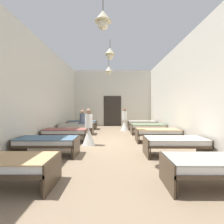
# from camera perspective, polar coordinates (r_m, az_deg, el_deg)

# --- Properties ---
(ground_plane) EXTENTS (6.75, 11.94, 0.10)m
(ground_plane) POSITION_cam_1_polar(r_m,az_deg,el_deg) (6.92, -0.11, -11.39)
(ground_plane) COLOR #8C755B
(room_shell) EXTENTS (6.55, 11.54, 4.44)m
(room_shell) POSITION_cam_1_polar(r_m,az_deg,el_deg) (8.08, -0.03, 6.79)
(room_shell) COLOR silver
(room_shell) RESTS_ON ground
(bed_left_row_0) EXTENTS (1.90, 0.84, 0.57)m
(bed_left_row_0) POSITION_cam_1_polar(r_m,az_deg,el_deg) (3.77, -34.71, -15.58)
(bed_left_row_0) COLOR #473828
(bed_left_row_0) RESTS_ON ground
(bed_right_row_0) EXTENTS (1.90, 0.84, 0.57)m
(bed_right_row_0) POSITION_cam_1_polar(r_m,az_deg,el_deg) (3.70, 33.83, -15.92)
(bed_right_row_0) COLOR #473828
(bed_right_row_0) RESTS_ON ground
(bed_left_row_1) EXTENTS (1.90, 0.84, 0.57)m
(bed_left_row_1) POSITION_cam_1_polar(r_m,az_deg,el_deg) (5.39, -22.80, -10.12)
(bed_left_row_1) COLOR #473828
(bed_left_row_1) RESTS_ON ground
(bed_right_row_1) EXTENTS (1.90, 0.84, 0.57)m
(bed_right_row_1) POSITION_cam_1_polar(r_m,az_deg,el_deg) (5.33, 22.36, -10.23)
(bed_right_row_1) COLOR #473828
(bed_right_row_1) RESTS_ON ground
(bed_left_row_2) EXTENTS (1.90, 0.84, 0.57)m
(bed_left_row_2) POSITION_cam_1_polar(r_m,az_deg,el_deg) (7.14, -16.72, -7.07)
(bed_left_row_2) COLOR #473828
(bed_left_row_2) RESTS_ON ground
(bed_right_row_2) EXTENTS (1.90, 0.84, 0.57)m
(bed_right_row_2) POSITION_cam_1_polar(r_m,az_deg,el_deg) (7.10, 16.59, -7.11)
(bed_right_row_2) COLOR #473828
(bed_right_row_2) RESTS_ON ground
(bed_left_row_3) EXTENTS (1.90, 0.84, 0.57)m
(bed_left_row_3) POSITION_cam_1_polar(r_m,az_deg,el_deg) (8.95, -13.11, -5.19)
(bed_left_row_3) COLOR #473828
(bed_left_row_3) RESTS_ON ground
(bed_right_row_3) EXTENTS (1.90, 0.84, 0.57)m
(bed_right_row_3) POSITION_cam_1_polar(r_m,az_deg,el_deg) (8.92, 13.19, -5.22)
(bed_right_row_3) COLOR #473828
(bed_right_row_3) RESTS_ON ground
(bed_left_row_4) EXTENTS (1.90, 0.84, 0.57)m
(bed_left_row_4) POSITION_cam_1_polar(r_m,az_deg,el_deg) (10.80, -10.74, -3.95)
(bed_left_row_4) COLOR #473828
(bed_left_row_4) RESTS_ON ground
(bed_right_row_4) EXTENTS (1.90, 0.84, 0.57)m
(bed_right_row_4) POSITION_cam_1_polar(r_m,az_deg,el_deg) (10.77, 10.96, -3.96)
(bed_right_row_4) COLOR #473828
(bed_right_row_4) RESTS_ON ground
(nurse_near_aisle) EXTENTS (0.52, 0.52, 1.49)m
(nurse_near_aisle) POSITION_cam_1_polar(r_m,az_deg,el_deg) (6.34, -8.60, -7.32)
(nurse_near_aisle) COLOR white
(nurse_near_aisle) RESTS_ON ground
(nurse_mid_aisle) EXTENTS (0.52, 0.52, 1.49)m
(nurse_mid_aisle) POSITION_cam_1_polar(r_m,az_deg,el_deg) (10.05, 4.72, -3.85)
(nurse_mid_aisle) COLOR white
(nurse_mid_aisle) RESTS_ON ground
(patient_seated_primary) EXTENTS (0.44, 0.44, 0.80)m
(patient_seated_primary) POSITION_cam_1_polar(r_m,az_deg,el_deg) (8.90, -10.85, -2.44)
(patient_seated_primary) COLOR #515B70
(patient_seated_primary) RESTS_ON bed_left_row_3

